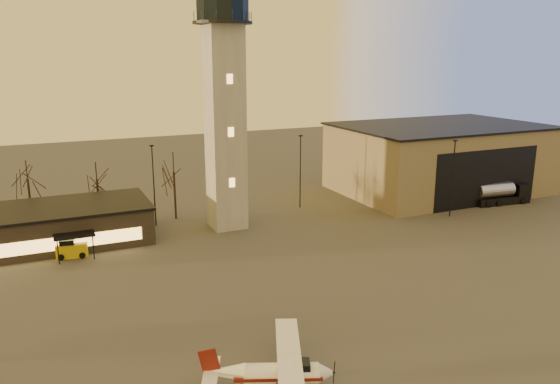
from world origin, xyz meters
name	(u,v)px	position (x,y,z in m)	size (l,w,h in m)	color
ground	(359,337)	(0.00, 0.00, 0.00)	(220.00, 220.00, 0.00)	#413F3C
control_tower	(224,93)	(0.00, 30.00, 16.33)	(6.80, 6.80, 32.60)	gray
hangar	(439,158)	(36.00, 33.98, 5.15)	(30.60, 20.60, 10.30)	#827455
terminal	(32,228)	(-21.99, 31.98, 2.16)	(25.40, 12.20, 4.30)	black
light_poles	(228,182)	(0.50, 31.00, 5.41)	(58.50, 12.25, 10.14)	black
tree_row	(100,175)	(-13.70, 39.16, 5.94)	(37.20, 9.20, 8.80)	black
cessna_front	(283,376)	(-8.00, -3.80, 1.06)	(9.05, 10.93, 3.11)	white
fuel_truck	(501,195)	(38.93, 24.00, 1.23)	(8.64, 3.54, 3.12)	black
service_cart	(72,250)	(-18.35, 27.01, 0.75)	(3.34, 2.41, 1.97)	gold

